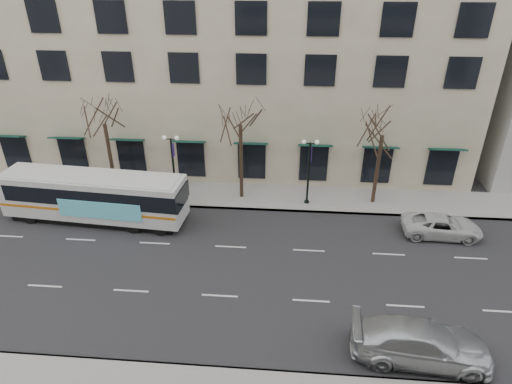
# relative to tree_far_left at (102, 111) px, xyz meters

# --- Properties ---
(ground) EXTENTS (160.00, 160.00, 0.00)m
(ground) POSITION_rel_tree_far_left_xyz_m (10.00, -8.80, -6.70)
(ground) COLOR black
(ground) RESTS_ON ground
(sidewalk_far) EXTENTS (80.00, 4.00, 0.15)m
(sidewalk_far) POSITION_rel_tree_far_left_xyz_m (15.00, 0.20, -6.62)
(sidewalk_far) COLOR gray
(sidewalk_far) RESTS_ON ground
(building_hotel) EXTENTS (40.00, 20.00, 24.00)m
(building_hotel) POSITION_rel_tree_far_left_xyz_m (8.00, 12.20, 5.30)
(building_hotel) COLOR tan
(building_hotel) RESTS_ON ground
(tree_far_left) EXTENTS (3.60, 3.60, 8.34)m
(tree_far_left) POSITION_rel_tree_far_left_xyz_m (0.00, 0.00, 0.00)
(tree_far_left) COLOR black
(tree_far_left) RESTS_ON ground
(tree_far_mid) EXTENTS (3.60, 3.60, 8.55)m
(tree_far_mid) POSITION_rel_tree_far_left_xyz_m (10.00, 0.00, 0.21)
(tree_far_mid) COLOR black
(tree_far_mid) RESTS_ON ground
(tree_far_right) EXTENTS (3.60, 3.60, 8.06)m
(tree_far_right) POSITION_rel_tree_far_left_xyz_m (20.00, 0.00, -0.28)
(tree_far_right) COLOR black
(tree_far_right) RESTS_ON ground
(lamp_post_left) EXTENTS (1.22, 0.45, 5.21)m
(lamp_post_left) POSITION_rel_tree_far_left_xyz_m (5.01, -0.60, -3.75)
(lamp_post_left) COLOR black
(lamp_post_left) RESTS_ON ground
(lamp_post_right) EXTENTS (1.22, 0.45, 5.21)m
(lamp_post_right) POSITION_rel_tree_far_left_xyz_m (15.01, -0.60, -3.75)
(lamp_post_right) COLOR black
(lamp_post_right) RESTS_ON ground
(city_bus) EXTENTS (12.97, 3.78, 3.47)m
(city_bus) POSITION_rel_tree_far_left_xyz_m (0.25, -3.91, -4.80)
(city_bus) COLOR silver
(city_bus) RESTS_ON ground
(silver_car) EXTENTS (6.47, 2.98, 1.83)m
(silver_car) POSITION_rel_tree_far_left_xyz_m (19.81, -14.44, -5.78)
(silver_car) COLOR #B8BCC1
(silver_car) RESTS_ON ground
(white_pickup) EXTENTS (5.20, 2.53, 1.42)m
(white_pickup) POSITION_rel_tree_far_left_xyz_m (23.84, -4.00, -5.99)
(white_pickup) COLOR silver
(white_pickup) RESTS_ON ground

